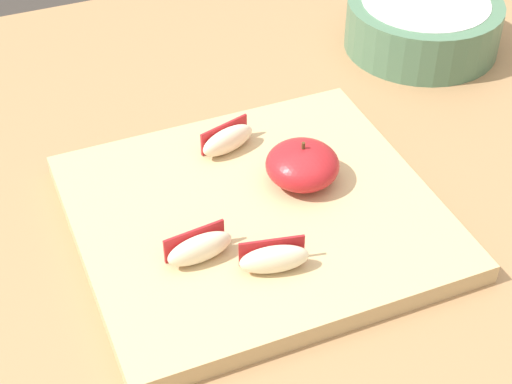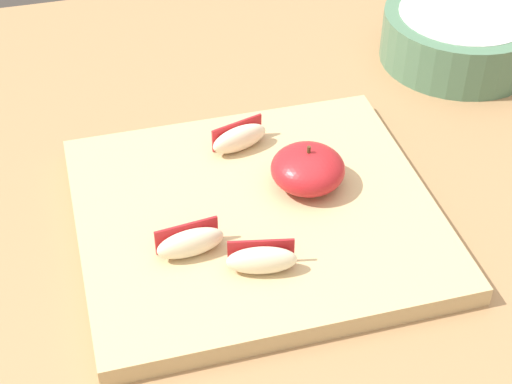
% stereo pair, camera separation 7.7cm
% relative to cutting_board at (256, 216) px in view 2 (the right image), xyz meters
% --- Properties ---
extents(dining_table, '(1.42, 0.93, 0.72)m').
position_rel_cutting_board_xyz_m(dining_table, '(0.01, 0.06, -0.10)').
color(dining_table, '#9E754C').
rests_on(dining_table, ground_plane).
extents(cutting_board, '(0.34, 0.31, 0.02)m').
position_rel_cutting_board_xyz_m(cutting_board, '(0.00, 0.00, 0.00)').
color(cutting_board, tan).
rests_on(cutting_board, dining_table).
extents(apple_half_skin_up, '(0.07, 0.07, 0.05)m').
position_rel_cutting_board_xyz_m(apple_half_skin_up, '(0.06, 0.02, 0.03)').
color(apple_half_skin_up, '#B21E23').
rests_on(apple_half_skin_up, cutting_board).
extents(apple_wedge_left, '(0.06, 0.03, 0.03)m').
position_rel_cutting_board_xyz_m(apple_wedge_left, '(-0.07, -0.04, 0.02)').
color(apple_wedge_left, beige).
rests_on(apple_wedge_left, cutting_board).
extents(apple_wedge_right, '(0.07, 0.04, 0.03)m').
position_rel_cutting_board_xyz_m(apple_wedge_right, '(0.01, 0.10, 0.02)').
color(apple_wedge_right, beige).
rests_on(apple_wedge_right, cutting_board).
extents(apple_wedge_near_knife, '(0.07, 0.03, 0.03)m').
position_rel_cutting_board_xyz_m(apple_wedge_near_knife, '(-0.02, -0.08, 0.02)').
color(apple_wedge_near_knife, beige).
rests_on(apple_wedge_near_knife, cutting_board).
extents(ceramic_fruit_bowl, '(0.20, 0.20, 0.06)m').
position_rel_cutting_board_xyz_m(ceramic_fruit_bowl, '(0.33, 0.23, 0.02)').
color(ceramic_fruit_bowl, '#4C7556').
rests_on(ceramic_fruit_bowl, dining_table).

